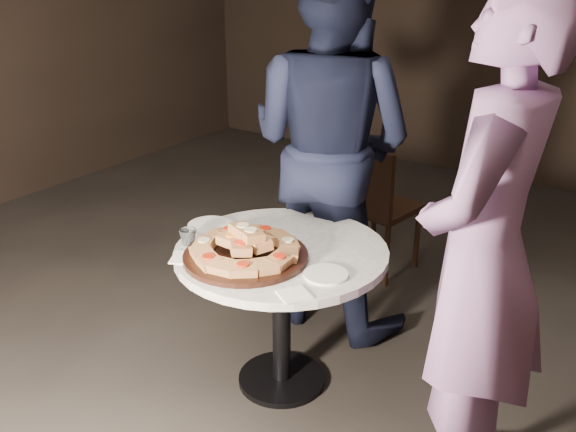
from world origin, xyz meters
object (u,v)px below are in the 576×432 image
at_px(table, 281,275).
at_px(focaccia_pile, 246,246).
at_px(serving_board, 246,256).
at_px(water_glass, 188,237).
at_px(chair_far, 374,201).
at_px(diner_navy, 330,146).
at_px(diner_teal, 483,258).

distance_m(table, focaccia_pile, 0.25).
bearing_deg(serving_board, focaccia_pile, 32.60).
height_order(water_glass, chair_far, chair_far).
height_order(serving_board, water_glass, water_glass).
xyz_separation_m(focaccia_pile, diner_navy, (-0.09, 0.80, 0.21)).
relative_size(table, focaccia_pile, 2.19).
height_order(serving_board, focaccia_pile, focaccia_pile).
xyz_separation_m(serving_board, diner_teal, (0.93, 0.06, 0.23)).
height_order(water_glass, diner_navy, diner_navy).
xyz_separation_m(serving_board, water_glass, (-0.28, -0.03, 0.02)).
bearing_deg(water_glass, table, 28.71).
height_order(focaccia_pile, water_glass, focaccia_pile).
distance_m(water_glass, chair_far, 1.40).
relative_size(serving_board, chair_far, 0.63).
distance_m(water_glass, diner_teal, 1.23).
bearing_deg(diner_teal, water_glass, -87.40).
bearing_deg(chair_far, focaccia_pile, 102.86).
relative_size(focaccia_pile, water_glass, 6.17).
bearing_deg(chair_far, diner_navy, 99.70).
xyz_separation_m(focaccia_pile, water_glass, (-0.28, -0.03, -0.02)).
bearing_deg(chair_far, table, 106.42).
relative_size(focaccia_pile, diner_teal, 0.25).
bearing_deg(focaccia_pile, table, 68.31).
bearing_deg(serving_board, diner_teal, 3.90).
relative_size(serving_board, focaccia_pile, 1.11).
relative_size(water_glass, diner_navy, 0.04).
bearing_deg(diner_teal, serving_board, -88.00).
bearing_deg(focaccia_pile, serving_board, -147.40).
distance_m(focaccia_pile, diner_navy, 0.83).
height_order(chair_far, diner_teal, diner_teal).
relative_size(table, diner_teal, 0.55).
height_order(table, serving_board, serving_board).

